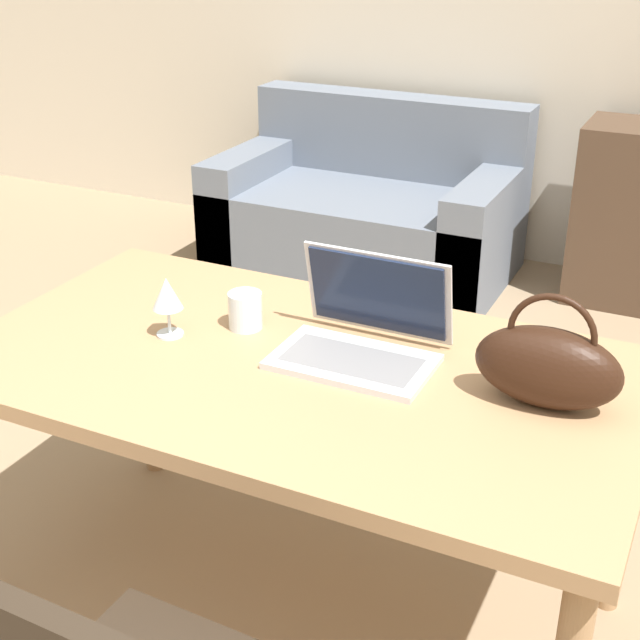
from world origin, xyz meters
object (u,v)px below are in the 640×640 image
object	(u,v)px
wine_glass	(167,296)
handbag	(548,366)
drinking_glass	(245,310)
couch	(368,214)
laptop	(364,329)

from	to	relation	value
wine_glass	handbag	world-z (taller)	handbag
drinking_glass	wine_glass	size ratio (longest dim) A/B	0.61
couch	wine_glass	bearing A→B (deg)	-78.98
drinking_glass	handbag	xyz separation A→B (m)	(0.75, -0.05, 0.05)
laptop	wine_glass	size ratio (longest dim) A/B	2.41
wine_glass	handbag	xyz separation A→B (m)	(0.90, 0.07, -0.01)
wine_glass	couch	bearing A→B (deg)	101.02
wine_glass	handbag	size ratio (longest dim) A/B	0.49
laptop	drinking_glass	size ratio (longest dim) A/B	3.93
handbag	laptop	bearing A→B (deg)	173.10
couch	handbag	bearing A→B (deg)	-59.13
couch	laptop	world-z (taller)	laptop
drinking_glass	handbag	size ratio (longest dim) A/B	0.30
laptop	drinking_glass	distance (m)	0.32
couch	drinking_glass	distance (m)	2.34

